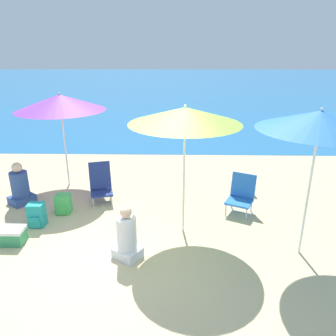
% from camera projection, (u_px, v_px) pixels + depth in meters
% --- Properties ---
extents(ground_plane, '(60.00, 60.00, 0.00)m').
position_uv_depth(ground_plane, '(118.00, 256.00, 5.08)').
color(ground_plane, '#C6B284').
extents(sea_water, '(60.00, 40.00, 0.01)m').
position_uv_depth(sea_water, '(165.00, 84.00, 28.60)').
color(sea_water, '#23669E').
rests_on(sea_water, ground).
extents(beach_umbrella_purple, '(1.94, 1.94, 2.13)m').
position_uv_depth(beach_umbrella_purple, '(60.00, 102.00, 7.06)').
color(beach_umbrella_purple, white).
rests_on(beach_umbrella_purple, ground).
extents(beach_umbrella_lime, '(1.79, 1.79, 2.21)m').
position_uv_depth(beach_umbrella_lime, '(185.00, 116.00, 5.07)').
color(beach_umbrella_lime, white).
rests_on(beach_umbrella_lime, ground).
extents(beach_umbrella_blue, '(1.72, 1.72, 2.28)m').
position_uv_depth(beach_umbrella_blue, '(320.00, 121.00, 4.44)').
color(beach_umbrella_blue, white).
rests_on(beach_umbrella_blue, ground).
extents(beach_chair_blue, '(0.64, 0.66, 0.74)m').
position_uv_depth(beach_chair_blue, '(241.00, 194.00, 6.34)').
color(beach_chair_blue, silver).
rests_on(beach_chair_blue, ground).
extents(beach_chair_navy, '(0.57, 0.64, 0.81)m').
position_uv_depth(beach_chair_navy, '(101.00, 183.00, 6.77)').
color(beach_chair_navy, silver).
rests_on(beach_chair_navy, ground).
extents(person_seated_near, '(0.58, 0.59, 0.88)m').
position_uv_depth(person_seated_near, '(20.00, 187.00, 6.68)').
color(person_seated_near, '#334C8C').
rests_on(person_seated_near, ground).
extents(person_seated_far, '(0.50, 0.49, 0.86)m').
position_uv_depth(person_seated_far, '(127.00, 237.00, 4.92)').
color(person_seated_far, silver).
rests_on(person_seated_far, ground).
extents(backpack_green, '(0.27, 0.27, 0.38)m').
position_uv_depth(backpack_green, '(63.00, 204.00, 6.33)').
color(backpack_green, '#47B756').
rests_on(backpack_green, ground).
extents(backpack_teal, '(0.27, 0.25, 0.44)m').
position_uv_depth(backpack_teal, '(37.00, 215.00, 5.86)').
color(backpack_teal, teal).
rests_on(backpack_teal, ground).
extents(water_bottle, '(0.08, 0.08, 0.28)m').
position_uv_depth(water_bottle, '(253.00, 190.00, 7.11)').
color(water_bottle, silver).
rests_on(water_bottle, ground).
extents(cooler_box, '(0.42, 0.30, 0.27)m').
position_uv_depth(cooler_box, '(12.00, 236.00, 5.36)').
color(cooler_box, '#338C59').
rests_on(cooler_box, ground).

